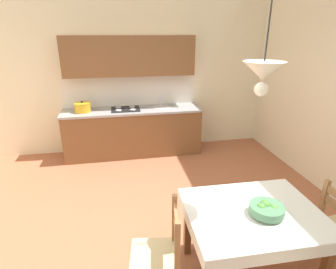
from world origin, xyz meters
TOP-DOWN VIEW (x-y plane):
  - ground_plane at (0.00, 0.00)m, footprint 5.86×6.07m
  - wall_back at (0.00, 2.80)m, footprint 5.86×0.12m
  - kitchen_cabinetry at (-0.06, 2.46)m, footprint 2.57×0.63m
  - dining_table at (0.81, -0.69)m, footprint 1.22×0.98m
  - dining_chair_tv_side at (-0.05, -0.73)m, footprint 0.48×0.48m
  - fruit_bowl at (0.89, -0.76)m, footprint 0.30×0.30m
  - pendant_lamp at (0.78, -0.62)m, footprint 0.32×0.32m

SIDE VIEW (x-z plane):
  - ground_plane at x=0.00m, z-range -0.10..0.00m
  - dining_chair_tv_side at x=-0.05m, z-range -0.02..0.91m
  - dining_table at x=0.81m, z-range 0.24..0.99m
  - fruit_bowl at x=0.89m, z-range 0.75..0.87m
  - kitchen_cabinetry at x=-0.06m, z-range -0.24..1.96m
  - pendant_lamp at x=0.78m, z-range 1.57..2.37m
  - wall_back at x=0.00m, z-range 0.00..3.99m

